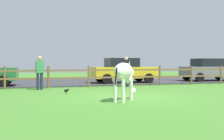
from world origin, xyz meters
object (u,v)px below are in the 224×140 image
object	(u,v)px
visitor_left_of_tree	(40,71)
visitor_right_of_tree	(126,70)
crow_on_grass	(66,91)
zebra	(124,74)
parked_car_grey	(209,69)
parked_car_yellow	(123,70)

from	to	relation	value
visitor_left_of_tree	visitor_right_of_tree	bearing A→B (deg)	4.26
crow_on_grass	visitor_right_of_tree	world-z (taller)	visitor_right_of_tree
zebra	visitor_left_of_tree	size ratio (longest dim) A/B	0.95
visitor_right_of_tree	zebra	bearing A→B (deg)	-111.89
parked_car_grey	visitor_right_of_tree	size ratio (longest dim) A/B	2.47
parked_car_grey	visitor_right_of_tree	xyz separation A→B (m)	(-7.39, -2.77, 0.06)
parked_car_yellow	visitor_left_of_tree	bearing A→B (deg)	-151.05
crow_on_grass	parked_car_yellow	world-z (taller)	parked_car_yellow
crow_on_grass	visitor_right_of_tree	bearing A→B (deg)	34.23
crow_on_grass	zebra	bearing A→B (deg)	-66.57
crow_on_grass	parked_car_yellow	bearing A→B (deg)	48.70
parked_car_yellow	visitor_left_of_tree	size ratio (longest dim) A/B	2.48
parked_car_grey	visitor_left_of_tree	xyz separation A→B (m)	(-12.02, -3.11, 0.06)
visitor_left_of_tree	visitor_right_of_tree	distance (m)	4.64
visitor_left_of_tree	crow_on_grass	bearing A→B (deg)	-67.59
crow_on_grass	parked_car_yellow	xyz separation A→B (m)	(4.59, 5.23, 0.72)
parked_car_grey	visitor_left_of_tree	size ratio (longest dim) A/B	2.47
zebra	parked_car_grey	distance (m)	12.93
parked_car_grey	visitor_left_of_tree	world-z (taller)	visitor_left_of_tree
parked_car_yellow	parked_car_grey	bearing A→B (deg)	0.63
crow_on_grass	parked_car_grey	distance (m)	12.33
zebra	parked_car_yellow	size ratio (longest dim) A/B	0.38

